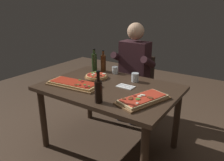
{
  "coord_description": "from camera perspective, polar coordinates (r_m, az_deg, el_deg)",
  "views": [
    {
      "loc": [
        1.23,
        -1.78,
        1.57
      ],
      "look_at": [
        0.0,
        0.05,
        0.79
      ],
      "focal_mm": 35.58,
      "sensor_mm": 36.0,
      "label": 1
    }
  ],
  "objects": [
    {
      "name": "ground_plane",
      "position": [
        2.68,
        -0.62,
        -16.47
      ],
      "size": [
        6.4,
        6.4,
        0.0
      ],
      "primitive_type": "plane",
      "color": "#4C3828"
    },
    {
      "name": "dining_table",
      "position": [
        2.36,
        -0.68,
        -3.67
      ],
      "size": [
        1.4,
        0.96,
        0.74
      ],
      "color": "#3D2B1E",
      "rests_on": "ground_plane"
    },
    {
      "name": "pizza_rectangular_front",
      "position": [
        2.37,
        -9.83,
        -0.88
      ],
      "size": [
        0.6,
        0.3,
        0.05
      ],
      "color": "olive",
      "rests_on": "dining_table"
    },
    {
      "name": "pizza_rectangular_left",
      "position": [
        1.98,
        7.97,
        -4.83
      ],
      "size": [
        0.38,
        0.54,
        0.05
      ],
      "color": "brown",
      "rests_on": "dining_table"
    },
    {
      "name": "pizza_round_far",
      "position": [
        2.58,
        -4.08,
        1.08
      ],
      "size": [
        0.27,
        0.27,
        0.05
      ],
      "color": "brown",
      "rests_on": "dining_table"
    },
    {
      "name": "wine_bottle_dark",
      "position": [
        2.81,
        -2.26,
        4.56
      ],
      "size": [
        0.07,
        0.07,
        0.27
      ],
      "color": "#47230F",
      "rests_on": "dining_table"
    },
    {
      "name": "oil_bottle_amber",
      "position": [
        1.92,
        -3.5,
        -2.61
      ],
      "size": [
        0.07,
        0.07,
        0.29
      ],
      "color": "black",
      "rests_on": "dining_table"
    },
    {
      "name": "vinegar_bottle_green",
      "position": [
        2.84,
        -4.56,
        4.87
      ],
      "size": [
        0.07,
        0.07,
        0.29
      ],
      "color": "#233819",
      "rests_on": "dining_table"
    },
    {
      "name": "tumbler_near_camera",
      "position": [
        2.46,
        5.95,
        0.66
      ],
      "size": [
        0.08,
        0.08,
        0.1
      ],
      "color": "silver",
      "rests_on": "dining_table"
    },
    {
      "name": "tumbler_far_side",
      "position": [
        2.73,
        0.77,
        2.6
      ],
      "size": [
        0.07,
        0.07,
        0.09
      ],
      "color": "silver",
      "rests_on": "dining_table"
    },
    {
      "name": "napkin_cutlery_set",
      "position": [
        2.31,
        3.52,
        -1.57
      ],
      "size": [
        0.18,
        0.11,
        0.01
      ],
      "color": "white",
      "rests_on": "dining_table"
    },
    {
      "name": "diner_chair",
      "position": [
        3.16,
        6.3,
        -0.74
      ],
      "size": [
        0.44,
        0.44,
        0.87
      ],
      "color": "black",
      "rests_on": "ground_plane"
    },
    {
      "name": "seated_diner",
      "position": [
        2.98,
        5.4,
        3.22
      ],
      "size": [
        0.53,
        0.41,
        1.33
      ],
      "color": "#23232D",
      "rests_on": "ground_plane"
    }
  ]
}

